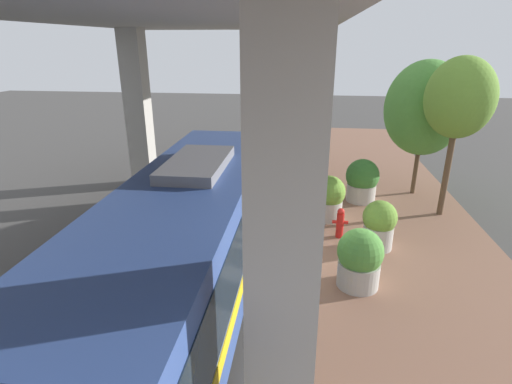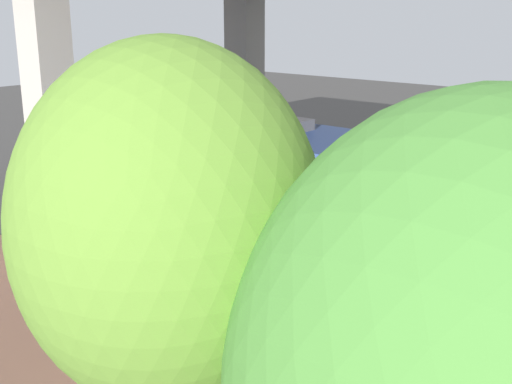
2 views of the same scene
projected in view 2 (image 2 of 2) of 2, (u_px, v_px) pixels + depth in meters
ground_plane at (225, 333)px, 12.08m from camera, size 80.00×80.00×0.00m
bus at (217, 179)px, 15.34m from camera, size 2.70×10.57×3.58m
fire_hydrant at (260, 359)px, 10.16m from camera, size 0.51×0.25×1.05m
planter_middle at (350, 365)px, 9.41m from camera, size 1.18×1.18×1.66m
planter_back at (182, 359)px, 9.62m from camera, size 1.05×1.05×1.59m
planter_extra at (132, 299)px, 11.63m from camera, size 1.20×1.20×1.65m
street_tree_near at (169, 229)px, 4.75m from camera, size 2.31×2.31×5.73m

